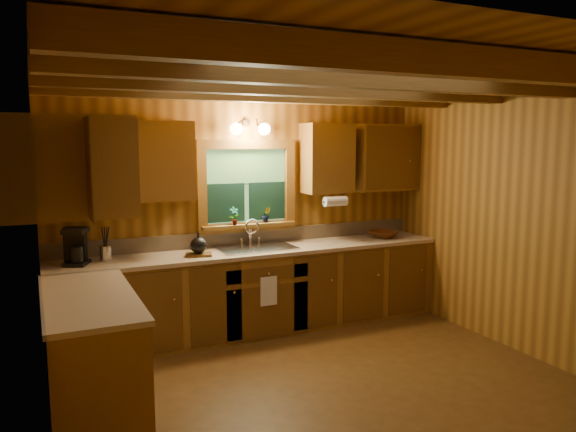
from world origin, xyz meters
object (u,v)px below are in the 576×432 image
(wicker_basket, at_px, (384,234))
(sink, at_px, (256,253))
(cutting_board, at_px, (199,254))
(coffee_maker, at_px, (76,246))

(wicker_basket, bearing_deg, sink, 179.15)
(sink, height_order, cutting_board, sink)
(sink, distance_m, wicker_basket, 1.61)
(sink, xyz_separation_m, coffee_maker, (-1.79, 0.01, 0.21))
(cutting_board, height_order, wicker_basket, wicker_basket)
(wicker_basket, bearing_deg, coffee_maker, 179.44)
(wicker_basket, bearing_deg, cutting_board, -178.28)
(coffee_maker, distance_m, wicker_basket, 3.40)
(cutting_board, xyz_separation_m, wicker_basket, (2.26, 0.07, 0.03))
(cutting_board, bearing_deg, wicker_basket, 18.03)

